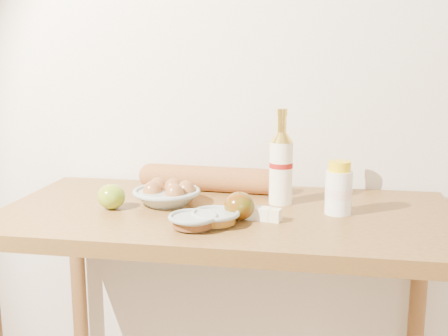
{
  "coord_description": "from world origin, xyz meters",
  "views": [
    {
      "loc": [
        0.24,
        -0.24,
        1.31
      ],
      "look_at": [
        0.0,
        1.15,
        1.02
      ],
      "focal_mm": 45.0,
      "sensor_mm": 36.0,
      "label": 1
    }
  ],
  "objects_px": {
    "bourbon_bottle": "(281,166)",
    "cream_bottle": "(339,189)",
    "egg_bowl": "(167,195)",
    "baguette": "(210,179)",
    "table": "(226,254)"
  },
  "relations": [
    {
      "from": "cream_bottle",
      "to": "baguette",
      "type": "bearing_deg",
      "value": 140.6
    },
    {
      "from": "egg_bowl",
      "to": "baguette",
      "type": "bearing_deg",
      "value": 62.27
    },
    {
      "from": "table",
      "to": "baguette",
      "type": "distance_m",
      "value": 0.27
    },
    {
      "from": "bourbon_bottle",
      "to": "egg_bowl",
      "type": "height_order",
      "value": "bourbon_bottle"
    },
    {
      "from": "table",
      "to": "cream_bottle",
      "type": "height_order",
      "value": "cream_bottle"
    },
    {
      "from": "baguette",
      "to": "bourbon_bottle",
      "type": "bearing_deg",
      "value": -21.88
    },
    {
      "from": "egg_bowl",
      "to": "baguette",
      "type": "height_order",
      "value": "baguette"
    },
    {
      "from": "cream_bottle",
      "to": "baguette",
      "type": "xyz_separation_m",
      "value": [
        -0.37,
        0.18,
        -0.03
      ]
    },
    {
      "from": "bourbon_bottle",
      "to": "cream_bottle",
      "type": "xyz_separation_m",
      "value": [
        0.15,
        -0.07,
        -0.04
      ]
    },
    {
      "from": "cream_bottle",
      "to": "baguette",
      "type": "height_order",
      "value": "cream_bottle"
    },
    {
      "from": "baguette",
      "to": "cream_bottle",
      "type": "bearing_deg",
      "value": -21.74
    },
    {
      "from": "cream_bottle",
      "to": "egg_bowl",
      "type": "distance_m",
      "value": 0.46
    },
    {
      "from": "egg_bowl",
      "to": "bourbon_bottle",
      "type": "bearing_deg",
      "value": 11.19
    },
    {
      "from": "cream_bottle",
      "to": "egg_bowl",
      "type": "relative_size",
      "value": 0.6
    },
    {
      "from": "cream_bottle",
      "to": "egg_bowl",
      "type": "height_order",
      "value": "cream_bottle"
    }
  ]
}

